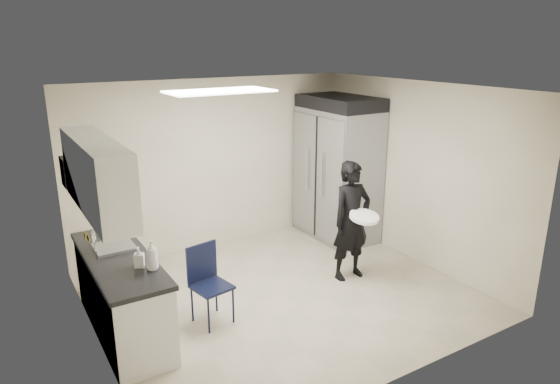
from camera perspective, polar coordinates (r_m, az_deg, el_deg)
floor at (r=6.55m, az=0.29°, el=-11.59°), size 4.50×4.50×0.00m
ceiling at (r=5.77m, az=0.33°, el=11.71°), size 4.50×4.50×0.00m
back_wall at (r=7.74m, az=-7.50°, el=3.17°), size 4.50×0.00×4.50m
left_wall at (r=5.28m, az=-21.03°, el=-4.50°), size 0.00×4.00×4.00m
right_wall at (r=7.42m, az=15.28°, el=2.09°), size 0.00×4.00×4.00m
ceiling_panel at (r=5.84m, az=-6.90°, el=11.36°), size 1.20×0.60×0.02m
lower_counter at (r=5.86m, az=-17.59°, el=-11.32°), size 0.60×1.90×0.86m
countertop at (r=5.67m, az=-18.00°, el=-7.25°), size 0.64×1.95×0.05m
sink at (r=5.90m, az=-18.39°, el=-6.46°), size 0.42×0.40×0.14m
faucet at (r=5.81m, az=-20.44°, el=-5.44°), size 0.02×0.02×0.24m
upper_cabinets at (r=5.34m, az=-20.21°, el=1.77°), size 0.35×1.80×0.75m
towel_dispenser at (r=6.48m, az=-22.68°, el=2.18°), size 0.22×0.30×0.35m
notice_sticker_left at (r=5.40m, az=-21.09°, el=-4.94°), size 0.00×0.12×0.07m
notice_sticker_right at (r=5.60m, az=-21.44°, el=-4.64°), size 0.00×0.12×0.07m
commercial_fridge at (r=8.12m, az=6.59°, el=2.02°), size 0.80×1.35×2.10m
fridge_compressor at (r=7.90m, az=6.88°, el=10.11°), size 0.80×1.35×0.20m
folding_chair at (r=5.81m, az=-7.80°, el=-10.70°), size 0.46×0.46×0.89m
man_tuxedo at (r=6.74m, az=8.16°, el=-3.28°), size 0.60×0.40×1.63m
bucket_lid at (r=6.52m, az=9.61°, el=-2.80°), size 0.38×0.38×0.05m
soap_bottle_a at (r=5.20m, az=-14.44°, el=-6.98°), size 0.14×0.14×0.32m
soap_bottle_b at (r=5.31m, az=-15.82°, el=-7.16°), size 0.13×0.13×0.21m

